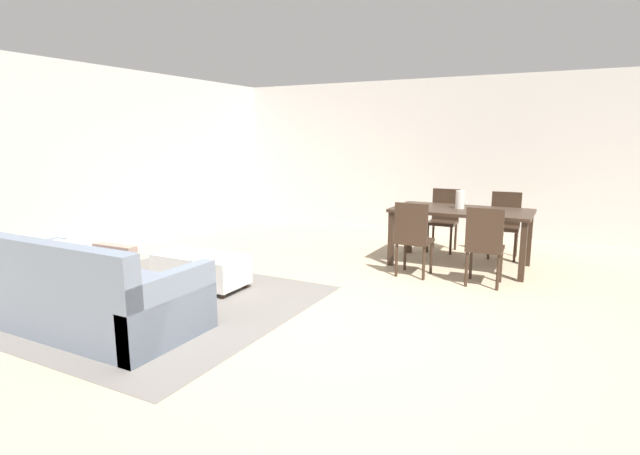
{
  "coord_description": "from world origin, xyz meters",
  "views": [
    {
      "loc": [
        1.72,
        -3.83,
        1.7
      ],
      "look_at": [
        -0.93,
        1.24,
        0.63
      ],
      "focal_mm": 27.44,
      "sensor_mm": 36.0,
      "label": 1
    }
  ],
  "objects_px": {
    "vase_centerpiece": "(460,200)",
    "dining_chair_far_left": "(444,216)",
    "dining_chair_far_right": "(505,221)",
    "dining_chair_near_right": "(485,242)",
    "ottoman_table": "(201,268)",
    "couch": "(82,295)",
    "dining_chair_near_left": "(413,235)",
    "dining_table": "(461,216)"
  },
  "relations": [
    {
      "from": "couch",
      "to": "vase_centerpiece",
      "type": "distance_m",
      "value": 4.56
    },
    {
      "from": "dining_chair_near_left",
      "to": "dining_chair_near_right",
      "type": "bearing_deg",
      "value": -1.03
    },
    {
      "from": "dining_chair_near_left",
      "to": "dining_chair_far_left",
      "type": "bearing_deg",
      "value": 90.47
    },
    {
      "from": "dining_chair_near_left",
      "to": "dining_chair_near_right",
      "type": "relative_size",
      "value": 1.0
    },
    {
      "from": "vase_centerpiece",
      "to": "dining_chair_near_right",
      "type": "bearing_deg",
      "value": -60.94
    },
    {
      "from": "dining_chair_near_left",
      "to": "vase_centerpiece",
      "type": "relative_size",
      "value": 3.9
    },
    {
      "from": "couch",
      "to": "dining_chair_far_right",
      "type": "height_order",
      "value": "dining_chair_far_right"
    },
    {
      "from": "dining_table",
      "to": "dining_chair_far_left",
      "type": "relative_size",
      "value": 1.9
    },
    {
      "from": "ottoman_table",
      "to": "vase_centerpiece",
      "type": "relative_size",
      "value": 4.47
    },
    {
      "from": "couch",
      "to": "dining_chair_far_right",
      "type": "distance_m",
      "value": 5.43
    },
    {
      "from": "dining_chair_near_left",
      "to": "dining_chair_far_left",
      "type": "relative_size",
      "value": 1.0
    },
    {
      "from": "dining_table",
      "to": "dining_chair_far_right",
      "type": "distance_m",
      "value": 0.92
    },
    {
      "from": "dining_chair_far_left",
      "to": "dining_chair_near_right",
      "type": "bearing_deg",
      "value": -62.27
    },
    {
      "from": "dining_chair_far_right",
      "to": "dining_chair_near_right",
      "type": "bearing_deg",
      "value": -90.43
    },
    {
      "from": "dining_chair_far_right",
      "to": "dining_table",
      "type": "bearing_deg",
      "value": -119.58
    },
    {
      "from": "ottoman_table",
      "to": "couch",
      "type": "bearing_deg",
      "value": -96.67
    },
    {
      "from": "ottoman_table",
      "to": "dining_chair_near_left",
      "type": "bearing_deg",
      "value": 37.47
    },
    {
      "from": "dining_chair_near_left",
      "to": "dining_chair_far_right",
      "type": "distance_m",
      "value": 1.8
    },
    {
      "from": "dining_chair_near_left",
      "to": "couch",
      "type": "bearing_deg",
      "value": -126.5
    },
    {
      "from": "couch",
      "to": "dining_chair_far_left",
      "type": "distance_m",
      "value": 5.01
    },
    {
      "from": "dining_chair_near_right",
      "to": "dining_chair_far_left",
      "type": "xyz_separation_m",
      "value": [
        -0.85,
        1.62,
        0.0
      ]
    },
    {
      "from": "dining_table",
      "to": "dining_chair_near_left",
      "type": "relative_size",
      "value": 1.9
    },
    {
      "from": "dining_chair_far_left",
      "to": "vase_centerpiece",
      "type": "bearing_deg",
      "value": -63.75
    },
    {
      "from": "dining_table",
      "to": "vase_centerpiece",
      "type": "height_order",
      "value": "vase_centerpiece"
    },
    {
      "from": "vase_centerpiece",
      "to": "ottoman_table",
      "type": "bearing_deg",
      "value": -135.13
    },
    {
      "from": "ottoman_table",
      "to": "vase_centerpiece",
      "type": "distance_m",
      "value": 3.41
    },
    {
      "from": "dining_chair_near_right",
      "to": "vase_centerpiece",
      "type": "distance_m",
      "value": 1.03
    },
    {
      "from": "dining_table",
      "to": "dining_chair_far_left",
      "type": "bearing_deg",
      "value": 117.13
    },
    {
      "from": "couch",
      "to": "vase_centerpiece",
      "type": "relative_size",
      "value": 9.23
    },
    {
      "from": "dining_chair_far_left",
      "to": "dining_chair_far_right",
      "type": "distance_m",
      "value": 0.86
    },
    {
      "from": "couch",
      "to": "dining_chair_far_right",
      "type": "relative_size",
      "value": 2.37
    },
    {
      "from": "vase_centerpiece",
      "to": "dining_chair_far_left",
      "type": "bearing_deg",
      "value": 116.25
    },
    {
      "from": "ottoman_table",
      "to": "dining_chair_near_left",
      "type": "height_order",
      "value": "dining_chair_near_left"
    },
    {
      "from": "vase_centerpiece",
      "to": "dining_table",
      "type": "bearing_deg",
      "value": -43.65
    },
    {
      "from": "couch",
      "to": "ottoman_table",
      "type": "relative_size",
      "value": 2.07
    },
    {
      "from": "ottoman_table",
      "to": "vase_centerpiece",
      "type": "bearing_deg",
      "value": 44.87
    },
    {
      "from": "dining_chair_near_left",
      "to": "dining_chair_far_left",
      "type": "distance_m",
      "value": 1.6
    },
    {
      "from": "ottoman_table",
      "to": "dining_chair_near_right",
      "type": "distance_m",
      "value": 3.23
    },
    {
      "from": "dining_table",
      "to": "dining_chair_near_left",
      "type": "xyz_separation_m",
      "value": [
        -0.4,
        -0.8,
        -0.15
      ]
    },
    {
      "from": "dining_chair_near_right",
      "to": "dining_chair_near_left",
      "type": "bearing_deg",
      "value": 178.97
    },
    {
      "from": "dining_chair_near_right",
      "to": "dining_table",
      "type": "bearing_deg",
      "value": 118.31
    },
    {
      "from": "couch",
      "to": "dining_chair_far_right",
      "type": "bearing_deg",
      "value": 56.28
    }
  ]
}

